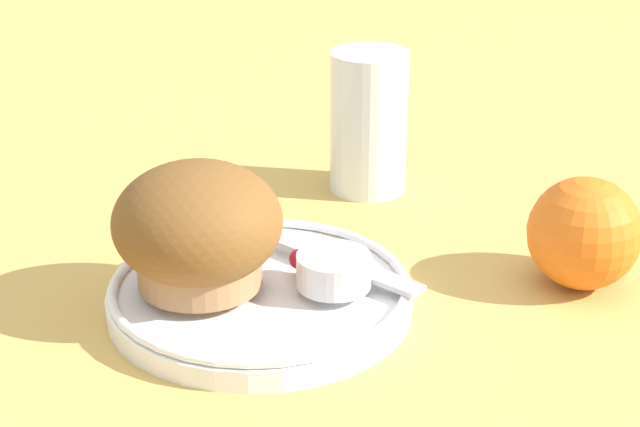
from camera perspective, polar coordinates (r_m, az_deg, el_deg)
name	(u,v)px	position (r m, az deg, el deg)	size (l,w,h in m)	color
ground_plane	(260,308)	(0.68, -3.20, -5.06)	(3.00, 3.00, 0.00)	tan
plate	(262,295)	(0.67, -3.13, -4.35)	(0.19, 0.19, 0.02)	white
muffin	(198,230)	(0.65, -6.53, -0.86)	(0.10, 0.10, 0.08)	#9E7047
cream_ramekin	(334,269)	(0.66, 0.74, -2.96)	(0.05, 0.05, 0.02)	silver
berry_pair	(306,262)	(0.67, -0.75, -2.62)	(0.03, 0.01, 0.01)	#B7192D
butter_knife	(307,249)	(0.70, -0.70, -1.91)	(0.18, 0.03, 0.00)	#B7B7BC
orange_fruit	(584,233)	(0.71, 13.91, -1.02)	(0.07, 0.07, 0.07)	orange
juice_glass	(369,122)	(0.83, 2.61, 4.91)	(0.06, 0.06, 0.11)	silver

